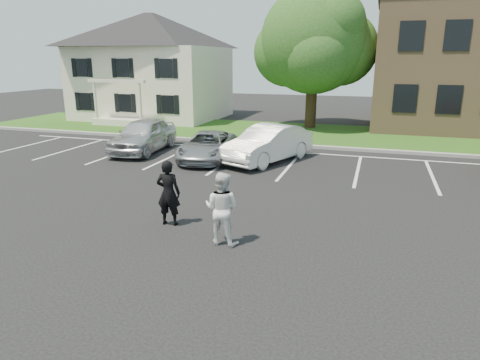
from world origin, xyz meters
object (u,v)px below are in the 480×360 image
at_px(house, 152,67).
at_px(car_silver_west, 143,135).
at_px(tree, 315,43).
at_px(car_silver_minivan, 208,146).
at_px(man_black_suit, 168,193).
at_px(man_white_shirt, 222,208).
at_px(car_white_sedan, 268,144).

bearing_deg(house, car_silver_west, -63.68).
relative_size(tree, car_silver_minivan, 1.97).
bearing_deg(man_black_suit, man_white_shirt, 152.23).
bearing_deg(house, man_black_suit, -60.33).
xyz_separation_m(tree, man_black_suit, (-1.14, -18.20, -4.45)).
bearing_deg(man_white_shirt, car_white_sedan, -78.62).
distance_m(car_silver_west, car_silver_minivan, 3.70).
bearing_deg(car_white_sedan, car_silver_west, -159.68).
relative_size(tree, car_white_sedan, 1.82).
xyz_separation_m(car_silver_west, car_white_sedan, (6.30, -0.20, -0.02)).
relative_size(car_silver_minivan, car_white_sedan, 0.92).
bearing_deg(car_silver_west, tree, 51.38).
relative_size(man_white_shirt, car_silver_minivan, 0.41).
bearing_deg(tree, car_silver_west, -124.11).
xyz_separation_m(man_black_suit, man_white_shirt, (1.80, -0.72, 0.00)).
height_order(house, man_white_shirt, house).
distance_m(man_white_shirt, car_silver_minivan, 9.16).
bearing_deg(car_silver_minivan, tree, 65.85).
distance_m(man_black_suit, car_silver_west, 9.99).
xyz_separation_m(house, man_white_shirt, (12.97, -20.34, -2.92)).
bearing_deg(car_silver_west, man_black_suit, -60.61).
height_order(car_silver_west, car_silver_minivan, car_silver_west).
bearing_deg(man_black_suit, car_silver_west, -62.00).
relative_size(man_black_suit, car_white_sedan, 0.37).
height_order(house, car_silver_west, house).
bearing_deg(man_white_shirt, man_black_suit, -17.41).
bearing_deg(house, car_silver_minivan, -52.38).
height_order(house, man_black_suit, house).
bearing_deg(car_silver_minivan, car_white_sedan, 1.83).
xyz_separation_m(tree, car_silver_west, (-6.71, -9.90, -4.54)).
bearing_deg(tree, man_white_shirt, -88.01).
relative_size(tree, car_silver_west, 1.85).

